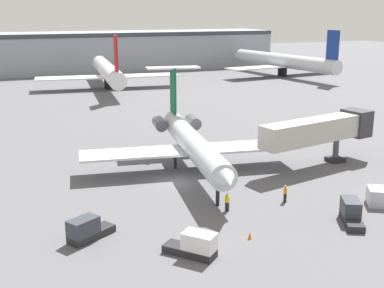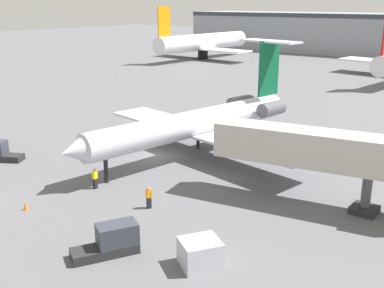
{
  "view_description": "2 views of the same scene",
  "coord_description": "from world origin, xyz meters",
  "px_view_note": "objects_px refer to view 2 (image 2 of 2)",
  "views": [
    {
      "loc": [
        -17.58,
        -46.99,
        17.54
      ],
      "look_at": [
        3.15,
        2.89,
        3.13
      ],
      "focal_mm": 46.76,
      "sensor_mm": 36.0,
      "label": 1
    },
    {
      "loc": [
        29.39,
        -32.23,
        14.58
      ],
      "look_at": [
        4.28,
        0.11,
        2.04
      ],
      "focal_mm": 43.51,
      "sensor_mm": 36.0,
      "label": 2
    }
  ],
  "objects_px": {
    "regional_jet": "(202,121)",
    "traffic_cone_near": "(26,206)",
    "jet_bridge": "(336,152)",
    "ground_crew_marshaller": "(149,197)",
    "cargo_container_uld": "(200,253)",
    "parked_airliner_west_end": "(203,42)",
    "baggage_tug_lead": "(112,241)",
    "ground_crew_loader": "(95,178)"
  },
  "relations": [
    {
      "from": "ground_crew_loader",
      "to": "cargo_container_uld",
      "type": "xyz_separation_m",
      "value": [
        13.74,
        -4.08,
        -0.05
      ]
    },
    {
      "from": "traffic_cone_near",
      "to": "parked_airliner_west_end",
      "type": "height_order",
      "value": "parked_airliner_west_end"
    },
    {
      "from": "ground_crew_loader",
      "to": "parked_airliner_west_end",
      "type": "xyz_separation_m",
      "value": [
        -46.25,
        76.97,
        3.55
      ]
    },
    {
      "from": "ground_crew_loader",
      "to": "traffic_cone_near",
      "type": "height_order",
      "value": "ground_crew_loader"
    },
    {
      "from": "regional_jet",
      "to": "ground_crew_marshaller",
      "type": "height_order",
      "value": "regional_jet"
    },
    {
      "from": "regional_jet",
      "to": "jet_bridge",
      "type": "distance_m",
      "value": 15.59
    },
    {
      "from": "parked_airliner_west_end",
      "to": "cargo_container_uld",
      "type": "bearing_deg",
      "value": -53.49
    },
    {
      "from": "jet_bridge",
      "to": "baggage_tug_lead",
      "type": "relative_size",
      "value": 3.87
    },
    {
      "from": "regional_jet",
      "to": "cargo_container_uld",
      "type": "distance_m",
      "value": 20.69
    },
    {
      "from": "ground_crew_marshaller",
      "to": "cargo_container_uld",
      "type": "xyz_separation_m",
      "value": [
        7.68,
        -3.95,
        -0.05
      ]
    },
    {
      "from": "regional_jet",
      "to": "cargo_container_uld",
      "type": "bearing_deg",
      "value": -53.62
    },
    {
      "from": "ground_crew_marshaller",
      "to": "baggage_tug_lead",
      "type": "xyz_separation_m",
      "value": [
        2.67,
        -6.12,
        -0.02
      ]
    },
    {
      "from": "jet_bridge",
      "to": "parked_airliner_west_end",
      "type": "height_order",
      "value": "parked_airliner_west_end"
    },
    {
      "from": "ground_crew_loader",
      "to": "traffic_cone_near",
      "type": "xyz_separation_m",
      "value": [
        -0.9,
        -5.86,
        -0.58
      ]
    },
    {
      "from": "cargo_container_uld",
      "to": "traffic_cone_near",
      "type": "bearing_deg",
      "value": -173.05
    },
    {
      "from": "baggage_tug_lead",
      "to": "jet_bridge",
      "type": "bearing_deg",
      "value": 61.73
    },
    {
      "from": "jet_bridge",
      "to": "ground_crew_loader",
      "type": "height_order",
      "value": "jet_bridge"
    },
    {
      "from": "regional_jet",
      "to": "cargo_container_uld",
      "type": "relative_size",
      "value": 9.72
    },
    {
      "from": "jet_bridge",
      "to": "cargo_container_uld",
      "type": "relative_size",
      "value": 5.56
    },
    {
      "from": "jet_bridge",
      "to": "baggage_tug_lead",
      "type": "bearing_deg",
      "value": -118.27
    },
    {
      "from": "ground_crew_loader",
      "to": "ground_crew_marshaller",
      "type": "bearing_deg",
      "value": -1.16
    },
    {
      "from": "traffic_cone_near",
      "to": "regional_jet",
      "type": "bearing_deg",
      "value": 82.33
    },
    {
      "from": "jet_bridge",
      "to": "parked_airliner_west_end",
      "type": "xyz_separation_m",
      "value": [
        -62.83,
        68.63,
        0.13
      ]
    },
    {
      "from": "jet_bridge",
      "to": "regional_jet",
      "type": "bearing_deg",
      "value": 164.75
    },
    {
      "from": "traffic_cone_near",
      "to": "cargo_container_uld",
      "type": "bearing_deg",
      "value": 6.95
    },
    {
      "from": "ground_crew_marshaller",
      "to": "cargo_container_uld",
      "type": "relative_size",
      "value": 0.58
    },
    {
      "from": "baggage_tug_lead",
      "to": "traffic_cone_near",
      "type": "relative_size",
      "value": 7.62
    },
    {
      "from": "jet_bridge",
      "to": "ground_crew_marshaller",
      "type": "height_order",
      "value": "jet_bridge"
    },
    {
      "from": "regional_jet",
      "to": "ground_crew_marshaller",
      "type": "relative_size",
      "value": 16.78
    },
    {
      "from": "jet_bridge",
      "to": "ground_crew_marshaller",
      "type": "xyz_separation_m",
      "value": [
        -10.52,
        -8.47,
        -3.41
      ]
    },
    {
      "from": "cargo_container_uld",
      "to": "parked_airliner_west_end",
      "type": "bearing_deg",
      "value": 126.51
    },
    {
      "from": "jet_bridge",
      "to": "traffic_cone_near",
      "type": "xyz_separation_m",
      "value": [
        -17.48,
        -14.21,
        -3.99
      ]
    },
    {
      "from": "baggage_tug_lead",
      "to": "parked_airliner_west_end",
      "type": "relative_size",
      "value": 0.13
    },
    {
      "from": "ground_crew_marshaller",
      "to": "baggage_tug_lead",
      "type": "distance_m",
      "value": 6.68
    },
    {
      "from": "regional_jet",
      "to": "ground_crew_loader",
      "type": "height_order",
      "value": "regional_jet"
    },
    {
      "from": "baggage_tug_lead",
      "to": "parked_airliner_west_end",
      "type": "height_order",
      "value": "parked_airliner_west_end"
    },
    {
      "from": "baggage_tug_lead",
      "to": "cargo_container_uld",
      "type": "distance_m",
      "value": 5.45
    },
    {
      "from": "ground_crew_marshaller",
      "to": "parked_airliner_west_end",
      "type": "distance_m",
      "value": 93.24
    },
    {
      "from": "ground_crew_loader",
      "to": "baggage_tug_lead",
      "type": "relative_size",
      "value": 0.4
    },
    {
      "from": "regional_jet",
      "to": "traffic_cone_near",
      "type": "height_order",
      "value": "regional_jet"
    },
    {
      "from": "regional_jet",
      "to": "jet_bridge",
      "type": "height_order",
      "value": "regional_jet"
    },
    {
      "from": "parked_airliner_west_end",
      "to": "ground_crew_loader",
      "type": "bearing_deg",
      "value": -59.0
    }
  ]
}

